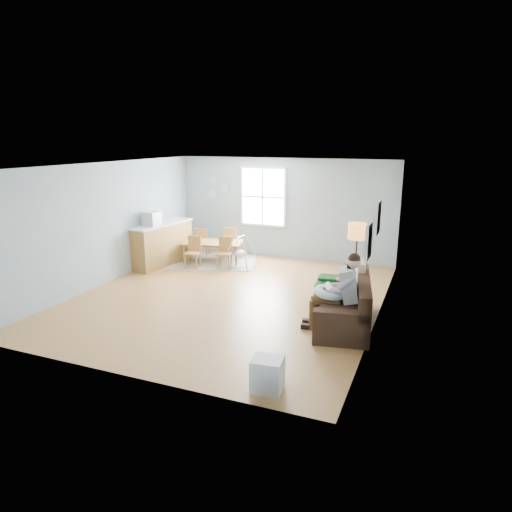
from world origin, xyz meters
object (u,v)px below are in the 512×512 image
at_px(storage_cube, 267,374).
at_px(monitor, 151,219).
at_px(chair_ne, 231,240).
at_px(counter, 162,244).
at_px(sofa, 346,307).
at_px(chair_sw, 193,250).
at_px(floor_lamp, 357,239).
at_px(father, 339,289).
at_px(toddler, 343,282).
at_px(dining_table, 213,252).
at_px(baby_swing, 241,253).
at_px(chair_se, 225,251).
at_px(chair_nw, 202,241).

height_order(storage_cube, monitor, monitor).
height_order(chair_ne, counter, counter).
distance_m(sofa, chair_sw, 4.84).
bearing_deg(floor_lamp, father, -94.49).
height_order(father, storage_cube, father).
height_order(toddler, dining_table, toddler).
distance_m(storage_cube, chair_ne, 6.97).
xyz_separation_m(chair_ne, monitor, (-1.35, -1.73, 0.80)).
bearing_deg(storage_cube, floor_lamp, 81.11).
relative_size(dining_table, chair_ne, 1.84).
bearing_deg(storage_cube, dining_table, 123.41).
xyz_separation_m(toddler, storage_cube, (-0.40, -2.80, -0.48)).
distance_m(toddler, baby_swing, 4.02).
distance_m(storage_cube, dining_table, 6.53).
bearing_deg(sofa, floor_lamp, 89.49).
distance_m(chair_se, baby_swing, 0.43).
height_order(toddler, chair_se, toddler).
bearing_deg(toddler, father, -85.53).
xyz_separation_m(floor_lamp, dining_table, (-4.12, 2.11, -1.12)).
xyz_separation_m(floor_lamp, storage_cube, (-0.52, -3.34, -1.17)).
relative_size(sofa, chair_sw, 2.79).
bearing_deg(father, chair_se, 141.77).
height_order(father, floor_lamp, floor_lamp).
bearing_deg(chair_ne, chair_nw, -163.15).
xyz_separation_m(storage_cube, chair_se, (-3.04, 5.03, 0.22)).
relative_size(sofa, floor_lamp, 1.32).
xyz_separation_m(chair_se, counter, (-1.66, -0.30, 0.11)).
height_order(storage_cube, dining_table, dining_table).
height_order(dining_table, baby_swing, baby_swing).
bearing_deg(dining_table, storage_cube, -70.32).
relative_size(chair_sw, chair_nw, 0.99).
relative_size(toddler, monitor, 1.98).
bearing_deg(father, chair_nw, 142.11).
relative_size(chair_se, chair_nw, 1.00).
bearing_deg(monitor, sofa, -18.54).
height_order(chair_nw, counter, counter).
distance_m(floor_lamp, storage_cube, 3.58).
bearing_deg(chair_sw, counter, -176.16).
bearing_deg(dining_table, father, -51.75).
height_order(storage_cube, chair_ne, chair_ne).
xyz_separation_m(chair_sw, baby_swing, (1.09, 0.51, -0.09)).
xyz_separation_m(toddler, floor_lamp, (0.12, 0.55, 0.69)).
bearing_deg(counter, chair_sw, 3.84).
height_order(floor_lamp, chair_nw, floor_lamp).
bearing_deg(counter, monitor, -93.87).
xyz_separation_m(chair_sw, chair_ne, (0.43, 1.30, 0.03)).
distance_m(floor_lamp, chair_nw, 5.39).
bearing_deg(chair_nw, chair_sw, -72.31).
bearing_deg(chair_nw, storage_cube, -54.74).
bearing_deg(sofa, father, -103.43).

